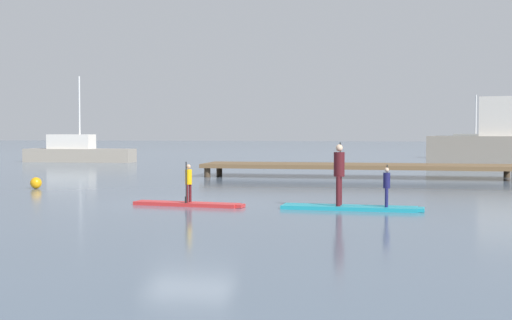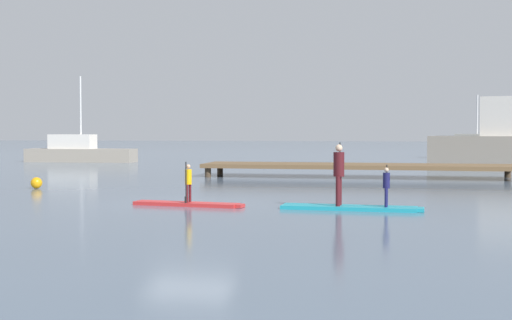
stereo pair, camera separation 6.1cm
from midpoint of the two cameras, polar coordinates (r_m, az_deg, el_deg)
name	(u,v)px [view 2 (the right image)]	position (r m, az deg, el deg)	size (l,w,h in m)	color
ground_plane	(189,204)	(20.44, -5.27, -3.51)	(240.00, 240.00, 0.00)	slate
paddleboard_near	(188,204)	(19.87, -5.35, -3.54)	(3.22, 0.91, 0.10)	red
paddler_child_solo	(188,181)	(19.80, -5.37, -1.70)	(0.21, 0.38, 1.13)	#4C1419
paddleboard_far	(352,208)	(19.01, 7.76, -3.82)	(3.76, 0.97, 0.10)	#1E9EB2
paddler_adult	(339,171)	(18.98, 6.75, -0.84)	(0.30, 0.51, 1.68)	#4C1419
paddler_child_front	(386,185)	(18.89, 10.50, -1.98)	(0.19, 0.37, 1.10)	#19194C
fishing_boat_green_midground	(79,152)	(48.68, -13.97, 0.65)	(7.33, 2.05, 5.69)	#9E9384
motor_boat_small_navy	(470,150)	(55.63, 16.79, 0.79)	(6.12, 3.22, 4.75)	#9E9384
floating_dock	(357,166)	(32.04, 8.16, -0.49)	(13.77, 2.84, 0.60)	brown
mooring_buoy_near	(36,183)	(26.85, -17.13, -1.76)	(0.41, 0.41, 0.41)	orange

